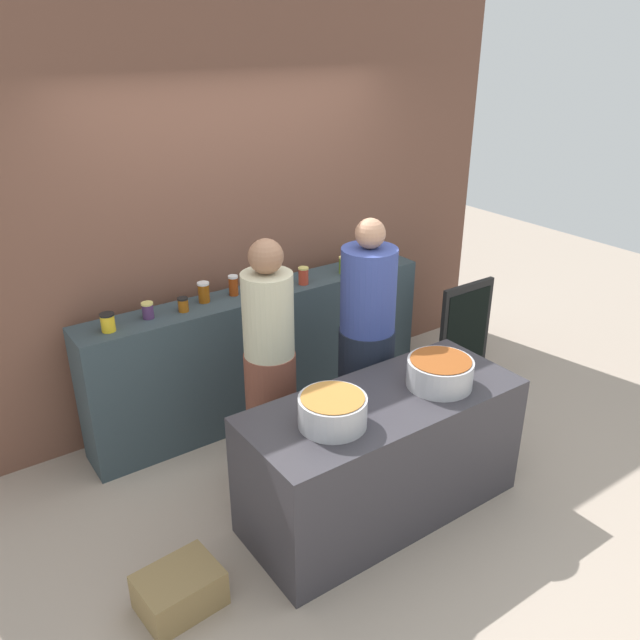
% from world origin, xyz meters
% --- Properties ---
extents(ground, '(12.00, 12.00, 0.00)m').
position_xyz_m(ground, '(0.00, 0.00, 0.00)').
color(ground, tan).
extents(storefront_wall, '(4.80, 0.12, 3.00)m').
position_xyz_m(storefront_wall, '(0.00, 1.45, 1.50)').
color(storefront_wall, brown).
rests_on(storefront_wall, ground).
extents(display_shelf, '(2.70, 0.36, 1.00)m').
position_xyz_m(display_shelf, '(0.00, 1.10, 0.50)').
color(display_shelf, '#313F46').
rests_on(display_shelf, ground).
extents(prep_table, '(1.70, 0.70, 0.80)m').
position_xyz_m(prep_table, '(0.00, -0.30, 0.40)').
color(prep_table, '#343137').
rests_on(prep_table, ground).
extents(preserve_jar_0, '(0.09, 0.09, 0.12)m').
position_xyz_m(preserve_jar_0, '(-1.12, 1.06, 1.06)').
color(preserve_jar_0, yellow).
rests_on(preserve_jar_0, display_shelf).
extents(preserve_jar_1, '(0.08, 0.08, 0.11)m').
position_xyz_m(preserve_jar_1, '(-0.84, 1.11, 1.06)').
color(preserve_jar_1, '#4C2D58').
rests_on(preserve_jar_1, display_shelf).
extents(preserve_jar_2, '(0.07, 0.07, 0.10)m').
position_xyz_m(preserve_jar_2, '(-0.61, 1.08, 1.05)').
color(preserve_jar_2, '#944D11').
rests_on(preserve_jar_2, display_shelf).
extents(preserve_jar_3, '(0.08, 0.08, 0.14)m').
position_xyz_m(preserve_jar_3, '(-0.42, 1.15, 1.07)').
color(preserve_jar_3, '#8C470E').
rests_on(preserve_jar_3, display_shelf).
extents(preserve_jar_4, '(0.07, 0.07, 0.15)m').
position_xyz_m(preserve_jar_4, '(-0.20, 1.14, 1.08)').
color(preserve_jar_4, '#8D340F').
rests_on(preserve_jar_4, display_shelf).
extents(preserve_jar_5, '(0.09, 0.09, 0.10)m').
position_xyz_m(preserve_jar_5, '(0.14, 1.13, 1.05)').
color(preserve_jar_5, gold).
rests_on(preserve_jar_5, display_shelf).
extents(preserve_jar_6, '(0.08, 0.08, 0.13)m').
position_xyz_m(preserve_jar_6, '(0.33, 1.03, 1.07)').
color(preserve_jar_6, '#B03725').
rests_on(preserve_jar_6, display_shelf).
extents(preserve_jar_7, '(0.08, 0.08, 0.13)m').
position_xyz_m(preserve_jar_7, '(0.71, 1.05, 1.07)').
color(preserve_jar_7, olive).
rests_on(preserve_jar_7, display_shelf).
extents(preserve_jar_8, '(0.08, 0.08, 0.13)m').
position_xyz_m(preserve_jar_8, '(0.91, 1.08, 1.07)').
color(preserve_jar_8, gold).
rests_on(preserve_jar_8, display_shelf).
extents(cooking_pot_left, '(0.37, 0.37, 0.17)m').
position_xyz_m(cooking_pot_left, '(-0.40, -0.34, 0.88)').
color(cooking_pot_left, '#B7B7BC').
rests_on(cooking_pot_left, prep_table).
extents(cooking_pot_center, '(0.39, 0.39, 0.17)m').
position_xyz_m(cooking_pot_center, '(0.36, -0.37, 0.88)').
color(cooking_pot_center, '#B7B7BC').
rests_on(cooking_pot_center, prep_table).
extents(cook_with_tongs, '(0.33, 0.33, 1.63)m').
position_xyz_m(cook_with_tongs, '(-0.34, 0.42, 0.74)').
color(cook_with_tongs, brown).
rests_on(cook_with_tongs, ground).
extents(cook_in_cap, '(0.38, 0.38, 1.67)m').
position_xyz_m(cook_in_cap, '(0.34, 0.29, 0.75)').
color(cook_in_cap, '#1C2332').
rests_on(cook_in_cap, ground).
extents(bread_crate, '(0.43, 0.34, 0.21)m').
position_xyz_m(bread_crate, '(-1.33, -0.28, 0.11)').
color(bread_crate, olive).
rests_on(bread_crate, ground).
extents(chalkboard_sign, '(0.55, 0.05, 0.85)m').
position_xyz_m(chalkboard_sign, '(1.64, 0.58, 0.43)').
color(chalkboard_sign, black).
rests_on(chalkboard_sign, ground).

